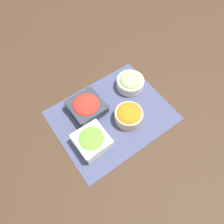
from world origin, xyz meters
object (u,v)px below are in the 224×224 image
Objects in this scene: tomato_bowl at (87,107)px; lettuce_bowl at (92,141)px; cucumber_bowl at (130,82)px; carrot_bowl at (129,115)px.

lettuce_bowl is at bearing -114.98° from tomato_bowl.
lettuce_bowl and cucumber_bowl have the same top height.
lettuce_bowl is (-0.20, -0.01, 0.00)m from carrot_bowl.
cucumber_bowl is at bearing 24.98° from lettuce_bowl.
tomato_bowl is at bearing 131.52° from carrot_bowl.
tomato_bowl is (-0.13, 0.15, 0.00)m from carrot_bowl.
tomato_bowl is 0.17m from lettuce_bowl.
lettuce_bowl is 1.02× the size of cucumber_bowl.
cucumber_bowl is (0.25, -0.00, -0.00)m from tomato_bowl.
carrot_bowl is 0.20m from tomato_bowl.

